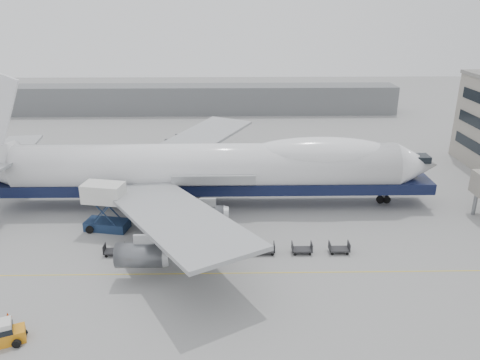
{
  "coord_description": "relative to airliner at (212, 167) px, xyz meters",
  "views": [
    {
      "loc": [
        3.39,
        -48.73,
        27.06
      ],
      "look_at": [
        4.43,
        6.0,
        5.99
      ],
      "focal_mm": 35.0,
      "sensor_mm": 36.0,
      "label": 1
    }
  ],
  "objects": [
    {
      "name": "airliner",
      "position": [
        0.0,
        0.0,
        0.0
      ],
      "size": [
        67.0,
        55.3,
        19.98
      ],
      "color": "white",
      "rests_on": "ground"
    },
    {
      "name": "dolly_6",
      "position": [
        14.98,
        -13.88,
        -5.09
      ],
      "size": [
        2.3,
        1.35,
        1.3
      ],
      "color": "#2D2D30",
      "rests_on": "ground"
    },
    {
      "name": "dolly_4",
      "position": [
        6.44,
        -13.88,
        -5.09
      ],
      "size": [
        2.3,
        1.35,
        1.3
      ],
      "color": "#2D2D30",
      "rests_on": "ground"
    },
    {
      "name": "dolly_5",
      "position": [
        10.71,
        -13.88,
        -5.09
      ],
      "size": [
        2.3,
        1.35,
        1.3
      ],
      "color": "#2D2D30",
      "rests_on": "ground"
    },
    {
      "name": "traffic_cone",
      "position": [
        -17.73,
        -25.12,
        -5.33
      ],
      "size": [
        0.43,
        0.43,
        0.63
      ],
      "rotation": [
        0.0,
        0.0,
        0.24
      ],
      "color": "#D8420B",
      "rests_on": "ground"
    },
    {
      "name": "dolly_0",
      "position": [
        -10.64,
        -13.88,
        -5.09
      ],
      "size": [
        2.3,
        1.35,
        1.3
      ],
      "color": "#2D2D30",
      "rests_on": "ground"
    },
    {
      "name": "dolly_3",
      "position": [
        2.17,
        -13.88,
        -5.09
      ],
      "size": [
        2.3,
        1.35,
        1.3
      ],
      "color": "#2D2D30",
      "rests_on": "ground"
    },
    {
      "name": "ground",
      "position": [
        -0.64,
        -12.0,
        -5.62
      ],
      "size": [
        260.0,
        260.0,
        0.0
      ],
      "primitive_type": "plane",
      "color": "gray",
      "rests_on": "ground"
    },
    {
      "name": "catering_truck",
      "position": [
        -13.03,
        -7.41,
        -2.17
      ],
      "size": [
        5.71,
        4.41,
        6.17
      ],
      "rotation": [
        0.0,
        0.0,
        -0.2
      ],
      "color": "#192C4C",
      "rests_on": "ground"
    },
    {
      "name": "dolly_2",
      "position": [
        -2.1,
        -13.88,
        -5.09
      ],
      "size": [
        2.3,
        1.35,
        1.3
      ],
      "color": "#2D2D30",
      "rests_on": "ground"
    },
    {
      "name": "baggage_tug",
      "position": [
        -16.41,
        -28.38,
        -4.69
      ],
      "size": [
        3.23,
        2.52,
        2.1
      ],
      "rotation": [
        0.0,
        0.0,
        0.39
      ],
      "color": "orange",
      "rests_on": "ground"
    },
    {
      "name": "apron_line",
      "position": [
        -0.64,
        -18.0,
        -5.62
      ],
      "size": [
        60.0,
        0.15,
        0.01
      ],
      "primitive_type": "cube",
      "color": "gold",
      "rests_on": "ground"
    },
    {
      "name": "hangar",
      "position": [
        -10.64,
        58.0,
        -2.12
      ],
      "size": [
        110.0,
        8.0,
        7.0
      ],
      "primitive_type": "cube",
      "color": "slate",
      "rests_on": "ground"
    },
    {
      "name": "dolly_1",
      "position": [
        -6.37,
        -13.88,
        -5.09
      ],
      "size": [
        2.3,
        1.35,
        1.3
      ],
      "color": "#2D2D30",
      "rests_on": "ground"
    }
  ]
}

